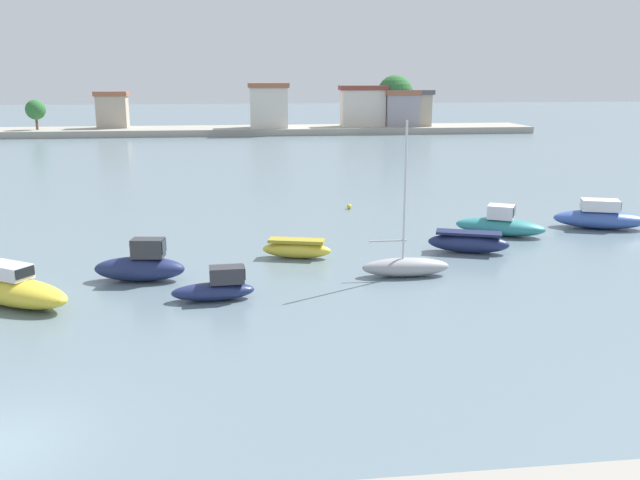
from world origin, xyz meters
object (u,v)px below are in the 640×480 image
Objects in this scene: mooring_buoy_2 at (607,212)px; mooring_buoy_0 at (506,211)px; moored_boat_7 at (500,225)px; mooring_buoy_3 at (349,207)px; moored_boat_5 at (406,266)px; moored_boat_8 at (600,217)px; moored_boat_3 at (216,288)px; moored_boat_6 at (468,242)px; moored_boat_1 at (14,289)px; moored_boat_2 at (141,266)px; moored_boat_4 at (297,249)px.

mooring_buoy_0 is at bearing 167.92° from mooring_buoy_2.
moored_boat_7 is 11.11m from mooring_buoy_3.
moored_boat_5 reaches higher than mooring_buoy_3.
moored_boat_8 is at bearing -125.01° from mooring_buoy_2.
moored_boat_5 is at bearing 11.91° from moored_boat_3.
moored_boat_1 is at bearing -144.39° from moored_boat_6.
moored_boat_8 is 6.13m from mooring_buoy_0.
moored_boat_5 is 16.30× the size of mooring_buoy_2.
moored_boat_6 reaches higher than mooring_buoy_3.
moored_boat_2 is at bearing 64.41° from moored_boat_1.
moored_boat_1 is 17.48× the size of mooring_buoy_0.
moored_boat_1 is 23.81m from mooring_buoy_3.
moored_boat_7 is (18.80, 6.33, -0.08)m from moored_boat_2.
mooring_buoy_3 is at bearing 61.56° from moored_boat_3.
moored_boat_6 is (4.16, 3.64, 0.05)m from moored_boat_5.
moored_boat_3 is at bearing -120.07° from moored_boat_7.
moored_boat_5 is 1.33× the size of moored_boat_7.
moored_boat_7 is at bearing 46.49° from moored_boat_5.
moored_boat_2 is at bearing 178.19° from moored_boat_5.
moored_boat_7 reaches higher than mooring_buoy_3.
moored_boat_8 is at bearing -29.21° from mooring_buoy_3.
moored_boat_5 is at bearing -130.16° from moored_boat_8.
moored_boat_4 is 0.51× the size of moored_boat_5.
moored_boat_1 is at bearing -130.12° from moored_boat_7.
moored_boat_1 is at bearing -141.89° from moored_boat_2.
moored_boat_3 is at bearing 31.07° from moored_boat_1.
mooring_buoy_0 is at bearing 63.46° from moored_boat_1.
moored_boat_4 is 22.08m from mooring_buoy_2.
moored_boat_2 is 19.84m from moored_boat_7.
moored_boat_8 reaches higher than mooring_buoy_3.
moored_boat_5 is (4.53, -3.69, 0.03)m from moored_boat_4.
moored_boat_3 is 0.94× the size of moored_boat_4.
moored_boat_7 reaches higher than mooring_buoy_0.
moored_boat_4 is 8.39× the size of mooring_buoy_2.
moored_boat_4 is 10.78× the size of mooring_buoy_3.
moored_boat_8 is at bearing 21.80° from moored_boat_3.
moored_boat_3 reaches higher than moored_boat_6.
moored_boat_7 is at bearing -153.48° from mooring_buoy_2.
mooring_buoy_3 is (-7.11, 8.52, -0.42)m from moored_boat_7.
moored_boat_5 reaches higher than moored_boat_7.
moored_boat_2 is 18.91m from mooring_buoy_3.
mooring_buoy_0 is 10.20m from mooring_buoy_3.
moored_boat_8 is 16.84× the size of mooring_buoy_3.
moored_boat_5 reaches higher than mooring_buoy_2.
moored_boat_8 is (25.25, 7.27, -0.02)m from moored_boat_2.
mooring_buoy_0 is (18.20, 15.12, -0.35)m from moored_boat_3.
mooring_buoy_3 is at bearing 81.16° from moored_boat_1.
moored_boat_4 reaches higher than mooring_buoy_3.
mooring_buoy_3 is (8.37, 17.87, -0.34)m from moored_boat_3.
moored_boat_6 is at bearing -121.97° from mooring_buoy_0.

